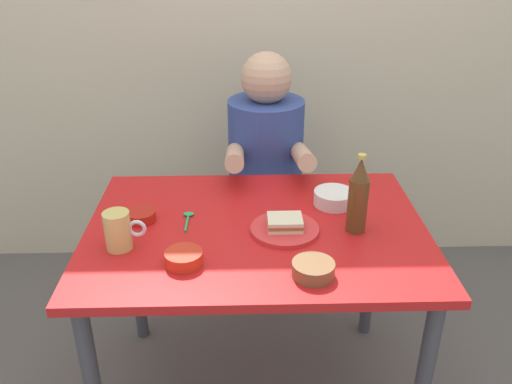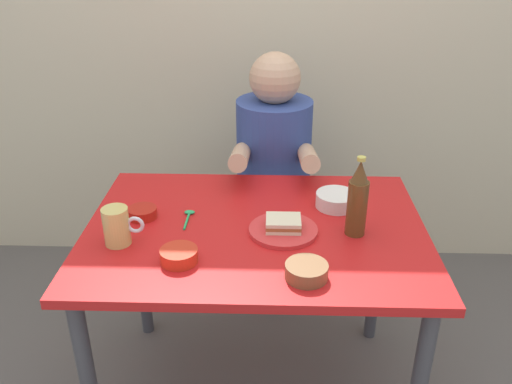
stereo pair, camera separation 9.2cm
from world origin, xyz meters
name	(u,v)px [view 2 (the right image)]	position (x,y,z in m)	size (l,w,h in m)	color
wall_back	(263,3)	(0.00, 1.05, 1.30)	(4.40, 0.09, 2.60)	beige
dining_table	(256,251)	(0.00, 0.00, 0.65)	(1.10, 0.80, 0.74)	red
stool	(273,231)	(0.06, 0.63, 0.35)	(0.34, 0.34, 0.45)	#4C4C51
person_seated	(274,148)	(0.06, 0.62, 0.77)	(0.33, 0.56, 0.72)	#33478C
plate_orange	(283,230)	(0.09, -0.03, 0.75)	(0.22, 0.22, 0.01)	red
sandwich	(283,223)	(0.09, -0.03, 0.77)	(0.11, 0.09, 0.04)	beige
beer_mug	(117,226)	(-0.41, -0.11, 0.80)	(0.13, 0.08, 0.12)	#D1BC66
beer_bottle	(358,200)	(0.32, -0.03, 0.86)	(0.06, 0.06, 0.26)	#593819
rice_bowl_white	(336,199)	(0.27, 0.15, 0.77)	(0.14, 0.14, 0.05)	silver
sambal_bowl_red	(142,212)	(-0.38, 0.05, 0.76)	(0.10, 0.10, 0.03)	#B21E14
condiment_bowl_brown	(307,270)	(0.15, -0.28, 0.76)	(0.12, 0.12, 0.04)	brown
sauce_bowl_chili	(179,255)	(-0.21, -0.21, 0.76)	(0.11, 0.11, 0.04)	red
spoon	(188,216)	(-0.23, 0.06, 0.75)	(0.04, 0.12, 0.01)	#26A559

